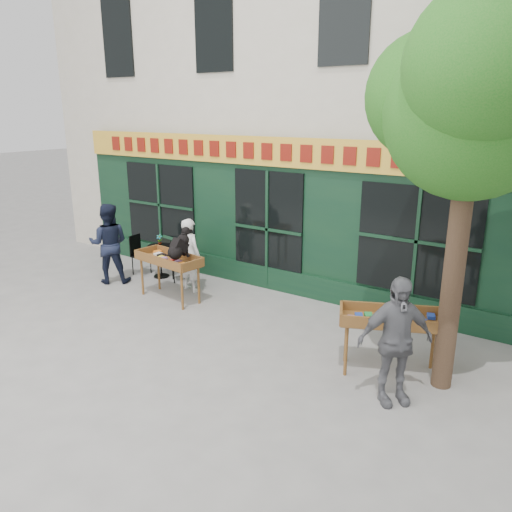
% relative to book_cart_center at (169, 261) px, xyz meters
% --- Properties ---
extents(ground, '(80.00, 80.00, 0.00)m').
position_rel_book_cart_center_xyz_m(ground, '(1.32, -0.61, -0.82)').
color(ground, slate).
rests_on(ground, ground).
extents(building, '(14.00, 7.26, 10.00)m').
position_rel_book_cart_center_xyz_m(building, '(1.32, 5.36, 4.15)').
color(building, beige).
rests_on(building, ground).
extents(street_tree, '(3.05, 2.90, 5.60)m').
position_rel_book_cart_center_xyz_m(street_tree, '(5.66, -0.25, 3.29)').
color(street_tree, '#382619').
rests_on(street_tree, ground).
extents(book_cart_center, '(1.57, 0.80, 0.99)m').
position_rel_book_cart_center_xyz_m(book_cart_center, '(0.00, 0.00, 0.00)').
color(book_cart_center, brown).
rests_on(book_cart_center, ground).
extents(dog, '(0.41, 0.64, 0.60)m').
position_rel_book_cart_center_xyz_m(dog, '(0.35, -0.05, 0.47)').
color(dog, black).
rests_on(dog, book_cart_center).
extents(woman, '(0.63, 0.46, 1.61)m').
position_rel_book_cart_center_xyz_m(woman, '(0.00, 0.65, -0.02)').
color(woman, silver).
rests_on(woman, ground).
extents(book_cart_right, '(1.62, 1.18, 0.99)m').
position_rel_book_cart_center_xyz_m(book_cart_right, '(4.86, -0.37, 0.00)').
color(book_cart_right, brown).
rests_on(book_cart_right, ground).
extents(man_right, '(1.05, 1.04, 1.79)m').
position_rel_book_cart_center_xyz_m(man_right, '(5.16, -1.12, 0.07)').
color(man_right, '#58595E').
rests_on(man_right, ground).
extents(bistro_table, '(0.60, 0.60, 0.76)m').
position_rel_book_cart_center_xyz_m(bistro_table, '(-1.18, 0.94, -0.28)').
color(bistro_table, black).
rests_on(bistro_table, ground).
extents(bistro_chair_left, '(0.39, 0.38, 0.95)m').
position_rel_book_cart_center_xyz_m(bistro_chair_left, '(-1.82, 0.83, -0.26)').
color(bistro_chair_left, black).
rests_on(bistro_chair_left, ground).
extents(bistro_chair_right, '(0.51, 0.51, 0.95)m').
position_rel_book_cart_center_xyz_m(bistro_chair_right, '(-0.58, 1.05, -0.26)').
color(bistro_chair_right, black).
rests_on(bistro_chair_right, ground).
extents(potted_plant, '(0.17, 0.14, 0.28)m').
position_rel_book_cart_center_xyz_m(potted_plant, '(-1.18, 0.94, 0.08)').
color(potted_plant, gray).
rests_on(potted_plant, bistro_table).
extents(man_left, '(1.13, 1.10, 1.83)m').
position_rel_book_cart_center_xyz_m(man_left, '(-1.88, 0.04, 0.09)').
color(man_left, black).
rests_on(man_left, ground).
extents(chalkboard, '(0.58, 0.29, 0.79)m').
position_rel_book_cart_center_xyz_m(chalkboard, '(-1.69, 1.58, -0.42)').
color(chalkboard, black).
rests_on(chalkboard, ground).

